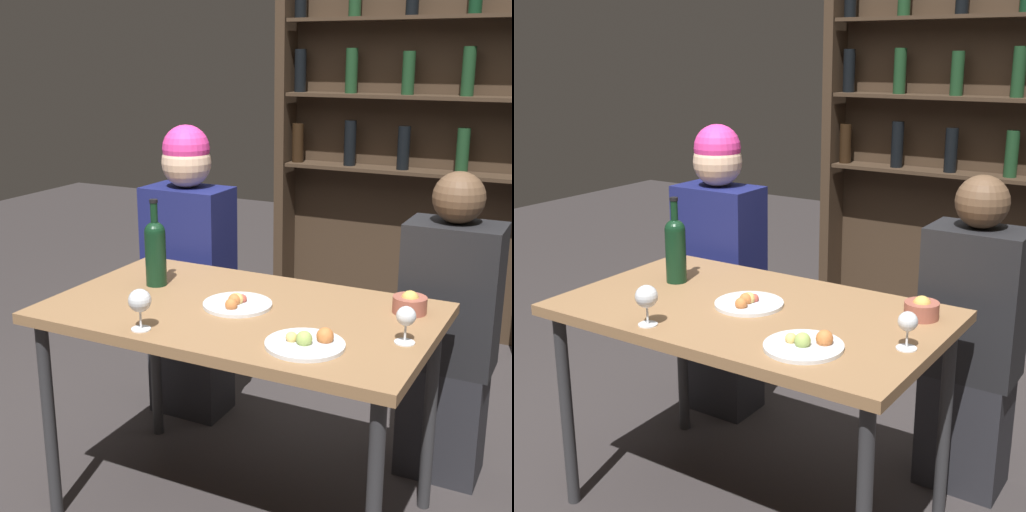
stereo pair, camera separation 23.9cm
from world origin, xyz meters
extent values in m
plane|color=#332D2D|center=(0.00, 0.00, 0.00)|extent=(10.00, 10.00, 0.00)
cube|color=olive|center=(0.00, 0.00, 0.75)|extent=(1.27, 0.75, 0.04)
cylinder|color=#2D2D30|center=(-0.57, -0.32, 0.37)|extent=(0.04, 0.04, 0.73)
cylinder|color=#2D2D30|center=(-0.57, 0.32, 0.37)|extent=(0.04, 0.04, 0.73)
cylinder|color=#2D2D30|center=(0.57, 0.32, 0.37)|extent=(0.04, 0.04, 0.73)
cube|color=#38281C|center=(0.00, 2.00, 0.95)|extent=(1.43, 0.02, 1.90)
cube|color=#38281C|center=(-0.71, 1.90, 0.95)|extent=(0.06, 0.18, 1.90)
cube|color=#38281C|center=(0.00, 1.90, 0.95)|extent=(1.35, 0.18, 0.02)
cylinder|color=black|center=(-0.63, 1.89, 1.07)|extent=(0.07, 0.07, 0.22)
cylinder|color=black|center=(-0.31, 1.90, 1.09)|extent=(0.07, 0.07, 0.25)
cylinder|color=black|center=(0.00, 1.89, 1.08)|extent=(0.07, 0.07, 0.23)
cylinder|color=#19381E|center=(0.31, 1.90, 1.08)|extent=(0.07, 0.07, 0.24)
cube|color=#38281C|center=(0.00, 1.90, 1.35)|extent=(1.35, 0.18, 0.02)
cylinder|color=black|center=(-0.63, 1.91, 1.48)|extent=(0.07, 0.07, 0.24)
cylinder|color=#19381E|center=(-0.32, 1.91, 1.48)|extent=(0.07, 0.07, 0.24)
cylinder|color=#19381E|center=(0.00, 1.90, 1.47)|extent=(0.07, 0.07, 0.23)
cylinder|color=#19381E|center=(0.31, 1.91, 1.48)|extent=(0.07, 0.07, 0.25)
cube|color=#38281C|center=(0.00, 1.90, 1.75)|extent=(1.35, 0.18, 0.02)
cylinder|color=black|center=(-0.39, 0.08, 0.86)|extent=(0.08, 0.08, 0.20)
sphere|color=black|center=(-0.39, 0.08, 0.96)|extent=(0.08, 0.08, 0.08)
cylinder|color=black|center=(-0.39, 0.08, 1.02)|extent=(0.03, 0.03, 0.11)
cylinder|color=black|center=(-0.39, 0.08, 1.08)|extent=(0.03, 0.03, 0.01)
cylinder|color=silver|center=(0.56, -0.04, 0.77)|extent=(0.06, 0.06, 0.00)
cylinder|color=silver|center=(0.56, -0.04, 0.80)|extent=(0.01, 0.01, 0.06)
sphere|color=silver|center=(0.56, -0.04, 0.85)|extent=(0.06, 0.06, 0.06)
cylinder|color=silver|center=(-0.18, -0.30, 0.77)|extent=(0.06, 0.06, 0.00)
cylinder|color=silver|center=(-0.18, -0.30, 0.81)|extent=(0.01, 0.01, 0.07)
sphere|color=silver|center=(-0.18, -0.30, 0.86)|extent=(0.07, 0.07, 0.07)
cylinder|color=silver|center=(-0.02, 0.01, 0.77)|extent=(0.23, 0.23, 0.01)
sphere|color=#E5BC66|center=(-0.02, 0.01, 0.79)|extent=(0.04, 0.04, 0.04)
sphere|color=#E5BC66|center=(-0.04, 0.03, 0.79)|extent=(0.03, 0.03, 0.03)
sphere|color=#C67038|center=(-0.02, 0.00, 0.79)|extent=(0.04, 0.04, 0.04)
sphere|color=#C67038|center=(-0.01, -0.04, 0.79)|extent=(0.04, 0.04, 0.04)
sphere|color=#B74C3D|center=(-0.01, 0.03, 0.79)|extent=(0.03, 0.03, 0.03)
cylinder|color=silver|center=(0.31, -0.20, 0.77)|extent=(0.23, 0.23, 0.01)
sphere|color=#99B256|center=(0.31, -0.21, 0.79)|extent=(0.05, 0.05, 0.05)
sphere|color=#C67038|center=(0.36, -0.16, 0.79)|extent=(0.05, 0.05, 0.05)
sphere|color=#E5BC66|center=(0.27, -0.20, 0.79)|extent=(0.03, 0.03, 0.03)
cylinder|color=#995142|center=(0.51, 0.21, 0.79)|extent=(0.11, 0.11, 0.05)
sphere|color=gold|center=(0.51, 0.21, 0.81)|extent=(0.06, 0.06, 0.06)
cube|color=#26262B|center=(-0.56, 0.57, 0.23)|extent=(0.32, 0.22, 0.45)
cube|color=navy|center=(-0.56, 0.57, 0.74)|extent=(0.36, 0.22, 0.58)
sphere|color=beige|center=(-0.56, 0.57, 1.13)|extent=(0.21, 0.21, 0.21)
sphere|color=#EA3893|center=(-0.56, 0.57, 1.19)|extent=(0.20, 0.20, 0.20)
cube|color=#26262B|center=(0.57, 0.57, 0.23)|extent=(0.31, 0.22, 0.45)
cube|color=black|center=(0.57, 0.57, 0.72)|extent=(0.34, 0.22, 0.54)
sphere|color=brown|center=(0.57, 0.57, 1.09)|extent=(0.19, 0.19, 0.19)
camera|label=1|loc=(1.04, -1.94, 1.57)|focal=50.00mm
camera|label=2|loc=(1.25, -1.82, 1.57)|focal=50.00mm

